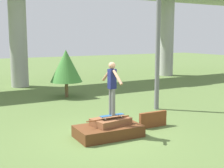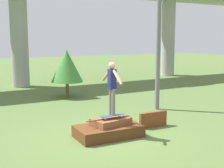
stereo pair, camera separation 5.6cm
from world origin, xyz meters
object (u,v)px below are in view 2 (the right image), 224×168
Objects in this scene: utility_pole at (159,12)px; tree_behind_left at (67,66)px; skater at (112,84)px; skateboard at (112,115)px.

utility_pole is 3.25× the size of tree_behind_left.
utility_pole is (3.64, 2.37, 2.54)m from skater.
tree_behind_left is (1.18, 6.98, -0.03)m from skater.
skater is 0.67× the size of tree_behind_left.
utility_pole is (3.64, 2.37, 3.55)m from skateboard.
tree_behind_left is (1.18, 6.98, 0.98)m from skateboard.
utility_pole is at bearing 33.04° from skateboard.
utility_pole is at bearing 33.04° from skater.
utility_pole reaches higher than skater.
skateboard is 7.15m from tree_behind_left.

